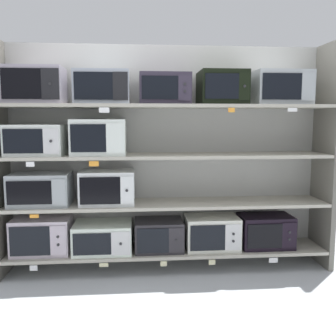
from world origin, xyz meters
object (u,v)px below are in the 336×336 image
object	(u,v)px
microwave_1	(103,237)
microwave_10	(102,87)
microwave_9	(35,86)
microwave_12	(222,88)
microwave_8	(99,137)
microwave_13	(281,88)
microwave_4	(265,231)
microwave_5	(41,189)
microwave_6	(107,187)
microwave_3	(212,232)
microwave_7	(36,140)
microwave_11	(165,89)
microwave_0	(42,235)
microwave_2	(159,235)

from	to	relation	value
microwave_1	microwave_10	bearing A→B (deg)	-0.64
microwave_9	microwave_12	xyz separation A→B (m)	(1.70, 0.00, -0.01)
microwave_8	microwave_9	bearing A→B (deg)	-179.98
microwave_12	microwave_13	distance (m)	0.57
microwave_8	microwave_9	distance (m)	0.73
microwave_4	microwave_10	xyz separation A→B (m)	(-1.57, -0.00, 1.38)
microwave_5	microwave_6	xyz separation A→B (m)	(0.61, -0.00, 0.01)
microwave_1	microwave_12	size ratio (longest dim) A/B	1.26
microwave_8	microwave_12	distance (m)	1.23
microwave_4	microwave_5	size ratio (longest dim) A/B	0.94
microwave_3	microwave_9	distance (m)	2.14
microwave_7	microwave_8	distance (m)	0.57
microwave_3	microwave_11	xyz separation A→B (m)	(-0.46, 0.00, 1.37)
microwave_0	microwave_10	size ratio (longest dim) A/B	1.07
microwave_5	microwave_6	bearing A→B (deg)	-0.03
microwave_8	microwave_9	size ratio (longest dim) A/B	0.96
microwave_3	microwave_9	size ratio (longest dim) A/B	1.00
microwave_5	microwave_12	world-z (taller)	microwave_12
microwave_8	microwave_10	size ratio (longest dim) A/B	1.00
microwave_13	microwave_12	bearing A→B (deg)	179.99
microwave_11	microwave_13	distance (m)	1.10
microwave_8	microwave_5	bearing A→B (deg)	179.99
microwave_1	microwave_4	world-z (taller)	microwave_4
microwave_3	microwave_6	distance (m)	1.10
microwave_5	microwave_8	xyz separation A→B (m)	(0.54, -0.00, 0.48)
microwave_2	microwave_5	xyz separation A→B (m)	(-1.09, 0.00, 0.47)
microwave_0	microwave_2	distance (m)	1.10
microwave_3	microwave_1	bearing A→B (deg)	179.99
microwave_0	microwave_10	xyz separation A→B (m)	(0.59, 0.00, 1.37)
microwave_4	microwave_11	xyz separation A→B (m)	(-1.00, 0.00, 1.37)
microwave_6	microwave_13	bearing A→B (deg)	0.01
microwave_5	microwave_12	xyz separation A→B (m)	(1.69, -0.00, 0.93)
microwave_9	microwave_10	distance (m)	0.59
microwave_3	microwave_8	bearing A→B (deg)	179.99
microwave_13	microwave_6	bearing A→B (deg)	-179.99
microwave_10	microwave_11	distance (m)	0.57
microwave_7	microwave_10	xyz separation A→B (m)	(0.60, -0.00, 0.47)
microwave_2	microwave_4	xyz separation A→B (m)	(1.06, 0.00, 0.01)
microwave_2	microwave_1	bearing A→B (deg)	179.97
microwave_4	microwave_2	bearing A→B (deg)	-179.99
microwave_13	microwave_2	bearing A→B (deg)	-179.99
microwave_0	microwave_13	size ratio (longest dim) A/B	1.01
microwave_3	microwave_11	bearing A→B (deg)	179.98
microwave_4	microwave_13	bearing A→B (deg)	0.02
microwave_0	microwave_7	world-z (taller)	microwave_7
microwave_4	microwave_7	size ratio (longest dim) A/B	1.01
microwave_12	microwave_4	bearing A→B (deg)	-0.01
microwave_8	microwave_1	bearing A→B (deg)	0.15
microwave_7	microwave_2	bearing A→B (deg)	-0.01
microwave_2	microwave_6	world-z (taller)	microwave_6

